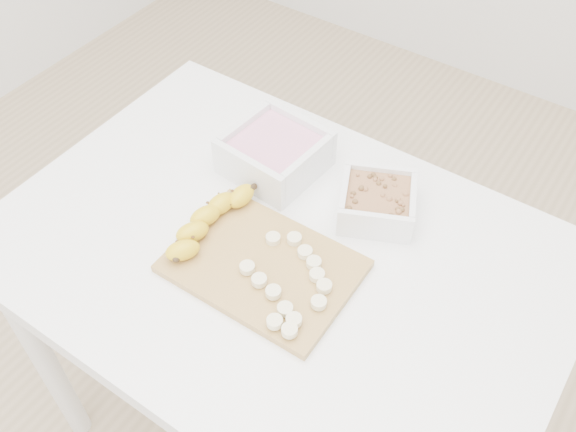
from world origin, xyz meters
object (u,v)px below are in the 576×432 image
Objects in this scene: banana at (208,222)px; table at (279,282)px; cutting_board at (263,266)px; bowl_yogurt at (275,152)px; bowl_granola at (377,202)px.

table is at bearing 31.86° from banana.
table is 0.11m from cutting_board.
banana is (0.00, -0.21, -0.01)m from bowl_yogurt.
cutting_board is at bearing -59.55° from bowl_yogurt.
banana is (-0.12, -0.04, 0.13)m from table.
bowl_granola is 0.24m from cutting_board.
bowl_granola reaches higher than table.
bowl_yogurt is 0.21m from banana.
bowl_yogurt is 0.59× the size of cutting_board.
bowl_granola is at bearing 66.55° from cutting_board.
bowl_yogurt is at bearing -178.89° from bowl_granola.
cutting_board is at bearing -86.32° from table.
bowl_granola is 0.31m from banana.
cutting_board is (0.13, -0.22, -0.03)m from bowl_yogurt.
cutting_board is 1.50× the size of banana.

